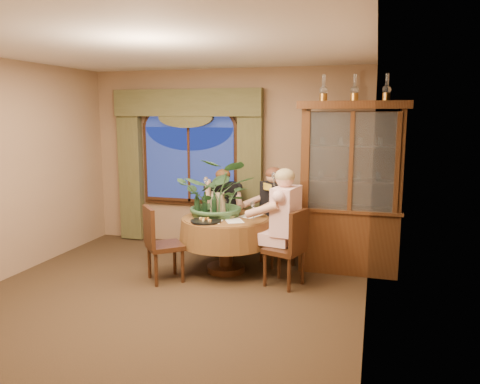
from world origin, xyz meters
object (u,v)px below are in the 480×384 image
(chair_front_left, at_px, (165,244))
(person_back, at_px, (223,212))
(oil_lamp_left, at_px, (324,88))
(chair_back, at_px, (226,223))
(dining_table, at_px, (226,244))
(oil_lamp_center, at_px, (355,88))
(chair_back_right, at_px, (277,231))
(olive_bowl, at_px, (230,217))
(stoneware_vase, at_px, (220,204))
(chair_right, at_px, (284,248))
(wine_bottle_3, at_px, (214,205))
(wine_bottle_4, at_px, (197,205))
(person_pink, at_px, (286,226))
(wine_bottle_0, at_px, (212,204))
(oil_lamp_right, at_px, (387,87))
(centerpiece_plant, at_px, (219,167))
(china_cabinet, at_px, (351,188))
(wine_bottle_1, at_px, (214,202))
(wine_bottle_2, at_px, (205,204))
(person_scarf, at_px, (275,216))

(chair_front_left, height_order, person_back, person_back)
(oil_lamp_left, distance_m, chair_back, 2.46)
(dining_table, relative_size, oil_lamp_center, 3.68)
(chair_back_right, xyz_separation_m, olive_bowl, (-0.52, -0.56, 0.29))
(stoneware_vase, bearing_deg, chair_back_right, 28.44)
(chair_right, distance_m, wine_bottle_3, 1.12)
(olive_bowl, relative_size, wine_bottle_4, 0.42)
(chair_right, distance_m, person_pink, 0.28)
(chair_right, xyz_separation_m, wine_bottle_0, (-1.05, 0.35, 0.44))
(chair_front_left, height_order, stoneware_vase, stoneware_vase)
(oil_lamp_left, relative_size, oil_lamp_right, 1.00)
(dining_table, height_order, oil_lamp_center, oil_lamp_center)
(dining_table, height_order, chair_front_left, chair_front_left)
(oil_lamp_center, height_order, centerpiece_plant, oil_lamp_center)
(oil_lamp_left, bearing_deg, china_cabinet, 0.00)
(dining_table, height_order, china_cabinet, china_cabinet)
(chair_back_right, bearing_deg, dining_table, 90.00)
(wine_bottle_0, bearing_deg, wine_bottle_1, 99.19)
(wine_bottle_2, bearing_deg, oil_lamp_right, 12.37)
(dining_table, distance_m, oil_lamp_right, 2.91)
(chair_front_left, distance_m, wine_bottle_2, 0.78)
(chair_front_left, bearing_deg, chair_back, 123.38)
(olive_bowl, xyz_separation_m, wine_bottle_4, (-0.45, -0.04, 0.14))
(oil_lamp_right, distance_m, olive_bowl, 2.59)
(wine_bottle_1, xyz_separation_m, wine_bottle_3, (0.08, -0.22, 0.00))
(person_back, distance_m, wine_bottle_4, 0.89)
(chair_back, bearing_deg, china_cabinet, 153.13)
(person_scarf, relative_size, wine_bottle_0, 4.20)
(oil_lamp_right, bearing_deg, chair_back_right, 179.84)
(person_scarf, bearing_deg, wine_bottle_2, 78.31)
(oil_lamp_left, xyz_separation_m, wine_bottle_2, (-1.48, -0.50, -1.53))
(oil_lamp_left, height_order, wine_bottle_0, oil_lamp_left)
(wine_bottle_1, height_order, wine_bottle_3, same)
(oil_lamp_center, relative_size, chair_back, 0.35)
(wine_bottle_3, bearing_deg, person_scarf, 39.25)
(dining_table, bearing_deg, chair_right, -19.07)
(stoneware_vase, xyz_separation_m, wine_bottle_1, (-0.11, 0.06, 0.01))
(chair_front_left, bearing_deg, wine_bottle_4, 109.25)
(dining_table, relative_size, stoneware_vase, 4.11)
(wine_bottle_2, bearing_deg, olive_bowl, -8.72)
(chair_back_right, height_order, person_pink, person_pink)
(stoneware_vase, bearing_deg, oil_lamp_right, 10.42)
(chair_back_right, height_order, wine_bottle_3, wine_bottle_3)
(person_back, bearing_deg, olive_bowl, 93.49)
(person_back, xyz_separation_m, centerpiece_plant, (0.17, -0.66, 0.76))
(chair_back_right, relative_size, wine_bottle_2, 2.91)
(person_scarf, bearing_deg, stoneware_vase, 78.10)
(chair_right, height_order, wine_bottle_1, wine_bottle_1)
(dining_table, distance_m, chair_right, 0.91)
(oil_lamp_right, distance_m, wine_bottle_3, 2.67)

